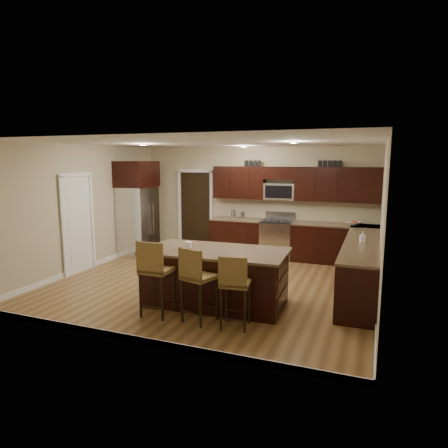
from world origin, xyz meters
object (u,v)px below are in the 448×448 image
at_px(island, 216,279).
at_px(stool_left, 155,270).
at_px(stool_right, 234,283).
at_px(refrigerator, 138,208).
at_px(stool_mid, 196,276).
at_px(range, 277,239).

bearing_deg(island, stool_left, -130.38).
relative_size(island, stool_right, 2.22).
relative_size(island, refrigerator, 1.02).
bearing_deg(stool_mid, range, 104.04).
xyz_separation_m(range, stool_mid, (-0.18, -4.30, 0.24)).
distance_m(range, stool_right, 4.32).
height_order(island, stool_mid, stool_mid).
distance_m(island, refrigerator, 4.01).
relative_size(range, refrigerator, 0.47).
bearing_deg(stool_right, stool_mid, 172.53).
xyz_separation_m(stool_mid, stool_right, (0.59, 0.00, -0.04)).
relative_size(range, stool_mid, 0.98).
distance_m(range, refrigerator, 3.53).
relative_size(stool_left, refrigerator, 0.51).
xyz_separation_m(range, island, (-0.21, -3.45, -0.04)).
distance_m(stool_right, refrigerator, 4.99).
bearing_deg(stool_left, stool_right, 0.19).
relative_size(island, stool_mid, 2.10).
height_order(stool_right, refrigerator, refrigerator).
bearing_deg(stool_left, refrigerator, 126.38).
bearing_deg(stool_right, range, 87.97).
bearing_deg(stool_left, range, 78.47).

